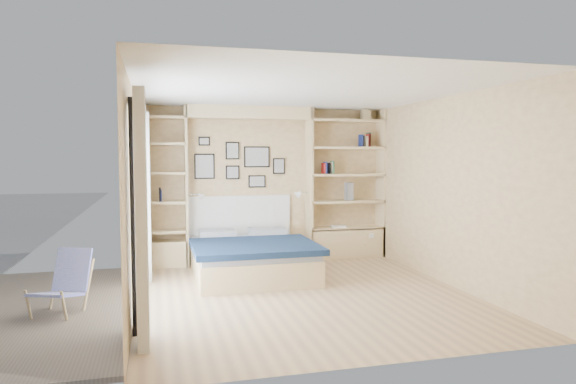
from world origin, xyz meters
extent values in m
plane|color=tan|center=(0.00, 0.00, 0.00)|extent=(4.50, 4.50, 0.00)
plane|color=#DBBA7F|center=(0.00, 2.25, 1.25)|extent=(4.00, 0.00, 4.00)
plane|color=#DBBA7F|center=(0.00, -2.25, 1.25)|extent=(4.00, 0.00, 4.00)
plane|color=#DBBA7F|center=(-2.00, 0.00, 1.25)|extent=(0.00, 4.50, 4.50)
plane|color=#DBBA7F|center=(2.00, 0.00, 1.25)|extent=(0.00, 4.50, 4.50)
plane|color=white|center=(0.00, 0.00, 2.50)|extent=(4.50, 4.50, 0.00)
cube|color=#D7C187|center=(-1.30, 2.08, 1.25)|extent=(0.04, 0.35, 2.50)
cube|color=#D7C187|center=(0.70, 2.08, 1.25)|extent=(0.04, 0.35, 2.50)
cube|color=#D7C187|center=(-0.30, 2.08, 2.40)|extent=(2.00, 0.35, 0.20)
cube|color=#D7C187|center=(1.98, 2.08, 1.25)|extent=(0.04, 0.35, 2.50)
cube|color=#D7C187|center=(-1.98, 2.08, 1.25)|extent=(0.04, 0.35, 2.50)
cube|color=#D7C187|center=(1.35, 2.08, 0.25)|extent=(1.30, 0.35, 0.50)
cube|color=#D7C187|center=(-1.65, 2.08, 0.20)|extent=(0.70, 0.35, 0.40)
cube|color=black|center=(-1.97, 0.00, 2.23)|extent=(0.04, 2.08, 0.06)
cube|color=black|center=(-1.97, 0.00, 0.03)|extent=(0.04, 2.08, 0.06)
cube|color=black|center=(-1.97, -1.02, 1.10)|extent=(0.04, 0.06, 2.20)
cube|color=black|center=(-1.97, 1.02, 1.10)|extent=(0.04, 0.06, 2.20)
cube|color=silver|center=(-1.98, 0.00, 1.12)|extent=(0.01, 2.00, 2.20)
cube|color=white|center=(-1.88, -1.30, 1.15)|extent=(0.10, 0.45, 2.30)
cube|color=white|center=(-1.88, 1.30, 1.15)|extent=(0.10, 0.45, 2.30)
cube|color=#D7C187|center=(1.35, 2.08, 0.50)|extent=(1.30, 0.35, 0.04)
cube|color=#D7C187|center=(1.35, 2.08, 0.95)|extent=(1.30, 0.35, 0.04)
cube|color=#D7C187|center=(1.35, 2.08, 1.40)|extent=(1.30, 0.35, 0.04)
cube|color=#D7C187|center=(1.35, 2.08, 1.85)|extent=(1.30, 0.35, 0.04)
cube|color=#D7C187|center=(1.35, 2.08, 2.30)|extent=(1.30, 0.35, 0.04)
cube|color=#D7C187|center=(-1.65, 2.08, 0.55)|extent=(0.70, 0.35, 0.04)
cube|color=#D7C187|center=(-1.65, 2.08, 1.00)|extent=(0.70, 0.35, 0.04)
cube|color=#D7C187|center=(-1.65, 2.08, 1.45)|extent=(0.70, 0.35, 0.04)
cube|color=#D7C187|center=(-1.65, 2.08, 1.90)|extent=(0.70, 0.35, 0.04)
cube|color=#D7C187|center=(-1.65, 2.08, 2.30)|extent=(0.70, 0.35, 0.04)
cube|color=#D7C187|center=(-0.45, 1.19, 0.17)|extent=(1.60, 2.00, 0.35)
cube|color=#A2A5B1|center=(-0.45, 1.19, 0.40)|extent=(1.56, 1.96, 0.10)
cube|color=#12233F|center=(-0.45, 0.85, 0.47)|extent=(1.70, 1.40, 0.08)
cube|color=#A2A5B1|center=(-0.85, 1.89, 0.51)|extent=(0.55, 0.40, 0.12)
cube|color=#A2A5B1|center=(-0.05, 1.89, 0.51)|extent=(0.55, 0.40, 0.12)
cube|color=white|center=(-0.45, 2.22, 0.72)|extent=(1.70, 0.04, 0.70)
cube|color=black|center=(-1.00, 2.23, 1.55)|extent=(0.32, 0.02, 0.40)
cube|color=gray|center=(-1.00, 2.21, 1.55)|extent=(0.28, 0.01, 0.36)
cube|color=black|center=(-0.55, 2.23, 1.80)|extent=(0.22, 0.02, 0.28)
cube|color=gray|center=(-0.55, 2.21, 1.80)|extent=(0.18, 0.01, 0.24)
cube|color=black|center=(-0.55, 2.23, 1.45)|extent=(0.22, 0.02, 0.22)
cube|color=gray|center=(-0.55, 2.21, 1.45)|extent=(0.18, 0.01, 0.18)
cube|color=black|center=(-0.15, 2.23, 1.70)|extent=(0.42, 0.02, 0.34)
cube|color=gray|center=(-0.15, 2.21, 1.70)|extent=(0.38, 0.01, 0.30)
cube|color=black|center=(-0.15, 2.23, 1.30)|extent=(0.28, 0.02, 0.20)
cube|color=gray|center=(-0.15, 2.21, 1.30)|extent=(0.24, 0.01, 0.16)
cube|color=black|center=(0.22, 2.23, 1.55)|extent=(0.20, 0.02, 0.26)
cube|color=gray|center=(0.22, 2.21, 1.55)|extent=(0.16, 0.01, 0.22)
cube|color=black|center=(-1.00, 2.23, 1.95)|extent=(0.18, 0.02, 0.14)
cube|color=gray|center=(-1.00, 2.21, 1.95)|extent=(0.14, 0.01, 0.10)
cylinder|color=silver|center=(-1.16, 2.00, 1.12)|extent=(0.20, 0.02, 0.02)
cone|color=white|center=(-1.06, 2.00, 1.10)|extent=(0.13, 0.12, 0.15)
cylinder|color=silver|center=(0.56, 2.00, 1.12)|extent=(0.20, 0.02, 0.02)
cone|color=white|center=(0.46, 2.00, 1.10)|extent=(0.13, 0.12, 0.15)
cube|color=#A51E1E|center=(0.94, 2.07, 1.51)|extent=(0.02, 0.15, 0.18)
cube|color=navy|center=(0.97, 2.07, 1.52)|extent=(0.03, 0.15, 0.20)
cube|color=black|center=(1.05, 2.07, 1.51)|extent=(0.03, 0.15, 0.18)
cube|color=#BFB28C|center=(1.06, 2.07, 1.52)|extent=(0.04, 0.15, 0.19)
cube|color=#26593F|center=(1.09, 2.07, 1.53)|extent=(0.03, 0.15, 0.21)
cube|color=navy|center=(1.60, 2.07, 1.97)|extent=(0.03, 0.15, 0.20)
cube|color=black|center=(1.62, 2.07, 1.96)|extent=(0.03, 0.15, 0.19)
cube|color=#BFB28C|center=(1.69, 2.07, 1.96)|extent=(0.04, 0.15, 0.18)
cube|color=#26593F|center=(1.74, 2.07, 1.99)|extent=(0.03, 0.15, 0.24)
cube|color=#A51E1E|center=(1.74, 2.07, 1.98)|extent=(0.03, 0.15, 0.22)
cube|color=navy|center=(-1.68, 2.07, 1.11)|extent=(0.02, 0.15, 0.18)
cube|color=black|center=(-1.70, 2.07, 1.12)|extent=(0.03, 0.15, 0.21)
cube|color=#D7C187|center=(1.68, 2.07, 2.40)|extent=(0.13, 0.13, 0.15)
cone|color=#D7C187|center=(1.68, 2.07, 2.51)|extent=(0.20, 0.20, 0.08)
cube|color=slate|center=(1.40, 2.07, 1.12)|extent=(0.12, 0.12, 0.30)
cube|color=white|center=(1.20, 2.02, 0.54)|extent=(0.22, 0.16, 0.03)
cylinder|color=tan|center=(-3.05, -0.35, 0.18)|extent=(0.07, 0.12, 0.35)
cylinder|color=tan|center=(-2.68, -0.49, 0.18)|extent=(0.07, 0.12, 0.35)
cylinder|color=tan|center=(-2.87, 0.11, 0.27)|extent=(0.13, 0.28, 0.58)
cylinder|color=tan|center=(-2.50, -0.03, 0.27)|extent=(0.13, 0.28, 0.58)
cube|color=#3E41BE|center=(-2.80, -0.25, 0.25)|extent=(0.55, 0.60, 0.13)
cube|color=#3E41BE|center=(-2.68, 0.07, 0.45)|extent=(0.44, 0.33, 0.47)
camera|label=1|loc=(-1.75, -6.03, 1.71)|focal=32.00mm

